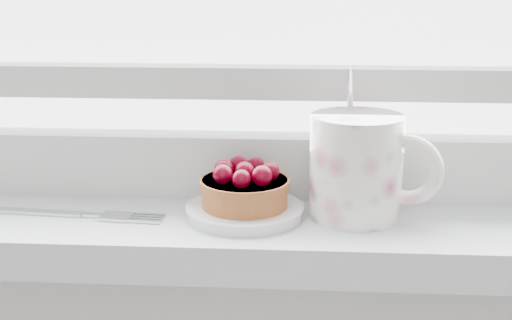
# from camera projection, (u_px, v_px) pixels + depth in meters

# --- Properties ---
(saucer) EXTENTS (0.12, 0.12, 0.01)m
(saucer) POSITION_uv_depth(u_px,v_px,m) (245.00, 211.00, 0.75)
(saucer) COLOR silver
(saucer) RESTS_ON windowsill
(raspberry_tart) EXTENTS (0.09, 0.09, 0.05)m
(raspberry_tart) POSITION_uv_depth(u_px,v_px,m) (245.00, 187.00, 0.74)
(raspberry_tart) COLOR brown
(raspberry_tart) RESTS_ON saucer
(floral_mug) EXTENTS (0.15, 0.12, 0.16)m
(floral_mug) POSITION_uv_depth(u_px,v_px,m) (360.00, 165.00, 0.73)
(floral_mug) COLOR white
(floral_mug) RESTS_ON windowsill
(fork) EXTENTS (0.21, 0.04, 0.00)m
(fork) POSITION_uv_depth(u_px,v_px,m) (67.00, 214.00, 0.75)
(fork) COLOR silver
(fork) RESTS_ON windowsill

